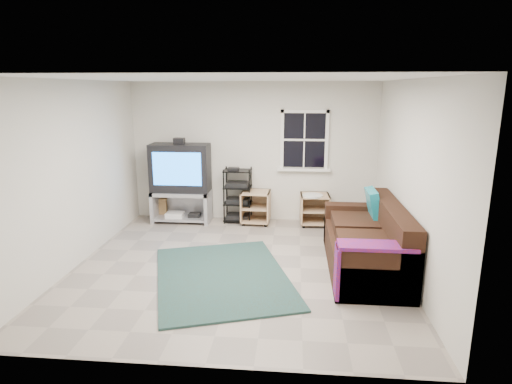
# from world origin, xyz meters

# --- Properties ---
(room) EXTENTS (4.60, 4.62, 4.60)m
(room) POSITION_xyz_m (0.95, 2.27, 1.48)
(room) COLOR gray
(room) RESTS_ON ground
(tv_unit) EXTENTS (1.08, 0.54, 1.59)m
(tv_unit) POSITION_xyz_m (-1.33, 2.01, 0.87)
(tv_unit) COLOR #9E9EA6
(tv_unit) RESTS_ON ground
(av_rack) EXTENTS (0.52, 0.38, 1.03)m
(av_rack) POSITION_xyz_m (-0.27, 2.09, 0.45)
(av_rack) COLOR black
(av_rack) RESTS_ON ground
(side_table_left) EXTENTS (0.54, 0.54, 0.61)m
(side_table_left) POSITION_xyz_m (0.08, 2.06, 0.33)
(side_table_left) COLOR tan
(side_table_left) RESTS_ON ground
(side_table_right) EXTENTS (0.54, 0.56, 0.60)m
(side_table_right) POSITION_xyz_m (1.16, 2.05, 0.33)
(side_table_right) COLOR tan
(side_table_right) RESTS_ON ground
(sofa) EXTENTS (0.98, 2.21, 1.01)m
(sofa) POSITION_xyz_m (1.83, 0.09, 0.36)
(sofa) COLOR black
(sofa) RESTS_ON ground
(shag_rug) EXTENTS (2.33, 2.74, 0.03)m
(shag_rug) POSITION_xyz_m (-0.16, -0.39, 0.01)
(shag_rug) COLOR black
(shag_rug) RESTS_ON ground
(paper_bag) EXTENTS (0.30, 0.21, 0.40)m
(paper_bag) POSITION_xyz_m (-1.82, 2.16, 0.20)
(paper_bag) COLOR olive
(paper_bag) RESTS_ON ground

